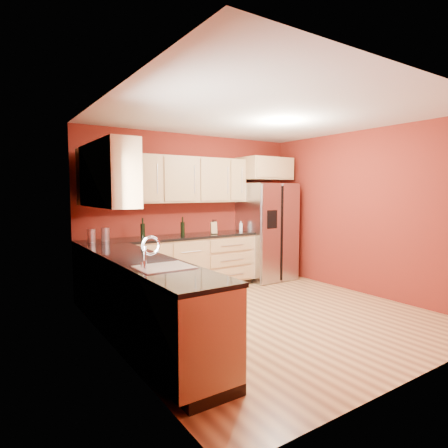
{
  "coord_description": "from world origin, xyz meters",
  "views": [
    {
      "loc": [
        -3.14,
        -3.69,
        1.63
      ],
      "look_at": [
        -0.08,
        0.9,
        1.15
      ],
      "focal_mm": 30.0,
      "sensor_mm": 36.0,
      "label": 1
    }
  ],
  "objects_px": {
    "wine_bottle_a": "(183,226)",
    "refrigerator": "(266,231)",
    "canister_left": "(91,236)",
    "soap_dispenser": "(241,226)",
    "knife_block": "(214,228)"
  },
  "relations": [
    {
      "from": "wine_bottle_a",
      "to": "refrigerator",
      "type": "bearing_deg",
      "value": -0.81
    },
    {
      "from": "canister_left",
      "to": "soap_dispenser",
      "type": "relative_size",
      "value": 1.0
    },
    {
      "from": "refrigerator",
      "to": "wine_bottle_a",
      "type": "bearing_deg",
      "value": 179.19
    },
    {
      "from": "canister_left",
      "to": "wine_bottle_a",
      "type": "relative_size",
      "value": 0.59
    },
    {
      "from": "knife_block",
      "to": "canister_left",
      "type": "bearing_deg",
      "value": -160.75
    },
    {
      "from": "canister_left",
      "to": "knife_block",
      "type": "relative_size",
      "value": 0.92
    },
    {
      "from": "canister_left",
      "to": "knife_block",
      "type": "height_order",
      "value": "knife_block"
    },
    {
      "from": "knife_block",
      "to": "soap_dispenser",
      "type": "height_order",
      "value": "knife_block"
    },
    {
      "from": "wine_bottle_a",
      "to": "soap_dispenser",
      "type": "bearing_deg",
      "value": 1.62
    },
    {
      "from": "knife_block",
      "to": "wine_bottle_a",
      "type": "bearing_deg",
      "value": -161.36
    },
    {
      "from": "refrigerator",
      "to": "soap_dispenser",
      "type": "xyz_separation_m",
      "value": [
        -0.55,
        0.06,
        0.12
      ]
    },
    {
      "from": "soap_dispenser",
      "to": "knife_block",
      "type": "bearing_deg",
      "value": -174.39
    },
    {
      "from": "refrigerator",
      "to": "knife_block",
      "type": "bearing_deg",
      "value": -179.9
    },
    {
      "from": "wine_bottle_a",
      "to": "knife_block",
      "type": "height_order",
      "value": "wine_bottle_a"
    },
    {
      "from": "canister_left",
      "to": "soap_dispenser",
      "type": "xyz_separation_m",
      "value": [
        2.6,
        -0.01,
        -0.0
      ]
    }
  ]
}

